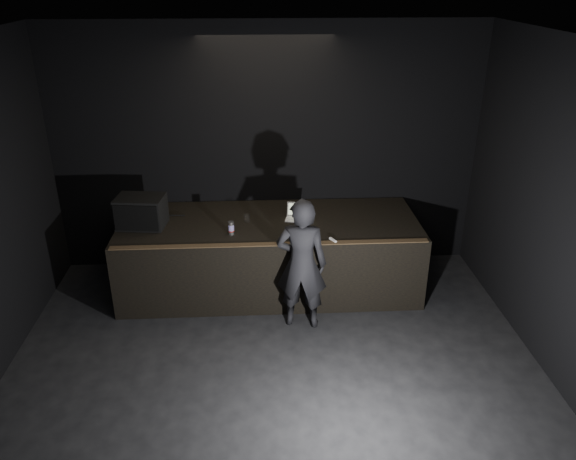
# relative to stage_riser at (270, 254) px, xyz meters

# --- Properties ---
(ground) EXTENTS (7.00, 7.00, 0.00)m
(ground) POSITION_rel_stage_riser_xyz_m (0.00, -2.73, -0.50)
(ground) COLOR black
(ground) RESTS_ON ground
(room_walls) EXTENTS (6.10, 7.10, 3.52)m
(room_walls) POSITION_rel_stage_riser_xyz_m (0.00, -2.73, 1.52)
(room_walls) COLOR black
(room_walls) RESTS_ON ground
(stage_riser) EXTENTS (4.00, 1.50, 1.00)m
(stage_riser) POSITION_rel_stage_riser_xyz_m (0.00, 0.00, 0.00)
(stage_riser) COLOR black
(stage_riser) RESTS_ON ground
(riser_lip) EXTENTS (3.92, 0.10, 0.01)m
(riser_lip) POSITION_rel_stage_riser_xyz_m (0.00, -0.71, 0.51)
(riser_lip) COLOR brown
(riser_lip) RESTS_ON stage_riser
(stage_monitor) EXTENTS (0.66, 0.51, 0.41)m
(stage_monitor) POSITION_rel_stage_riser_xyz_m (-1.67, -0.06, 0.70)
(stage_monitor) COLOR black
(stage_monitor) RESTS_ON stage_riser
(cable) EXTENTS (0.90, 0.09, 0.02)m
(cable) POSITION_rel_stage_riser_xyz_m (-1.60, 0.27, 0.51)
(cable) COLOR black
(cable) RESTS_ON stage_riser
(laptop) EXTENTS (0.34, 0.31, 0.20)m
(laptop) POSITION_rel_stage_riser_xyz_m (0.38, 0.07, 0.55)
(laptop) COLOR silver
(laptop) RESTS_ON stage_riser
(beer_can) EXTENTS (0.07, 0.07, 0.18)m
(beer_can) POSITION_rel_stage_riser_xyz_m (-0.49, -0.39, 0.59)
(beer_can) COLOR silver
(beer_can) RESTS_ON stage_riser
(plastic_cup) EXTENTS (0.08, 0.08, 0.10)m
(plastic_cup) POSITION_rel_stage_riser_xyz_m (-0.30, 0.00, 0.55)
(plastic_cup) COLOR white
(plastic_cup) RESTS_ON stage_riser
(wii_remote) EXTENTS (0.09, 0.13, 0.02)m
(wii_remote) POSITION_rel_stage_riser_xyz_m (0.77, -0.65, 0.51)
(wii_remote) COLOR white
(wii_remote) RESTS_ON stage_riser
(person) EXTENTS (0.67, 0.50, 1.69)m
(person) POSITION_rel_stage_riser_xyz_m (0.36, -0.95, 0.35)
(person) COLOR black
(person) RESTS_ON ground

